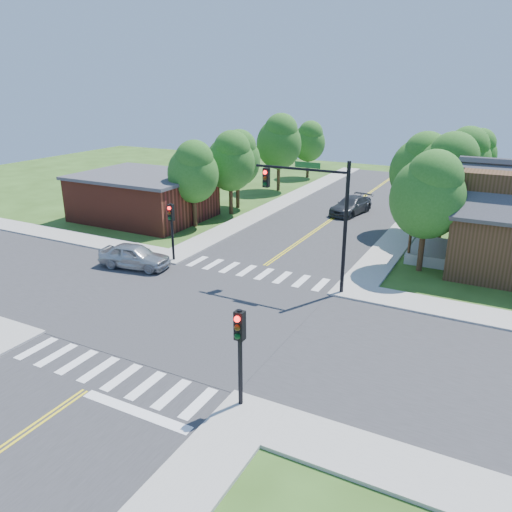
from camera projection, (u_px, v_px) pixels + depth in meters
The scene contains 25 objects.
ground at pixel (198, 313), 24.92m from camera, with size 100.00×100.00×0.00m, color #2D4816.
road_ns at pixel (198, 313), 24.92m from camera, with size 10.00×90.00×0.04m, color #2D2D30.
road_ew at pixel (198, 313), 24.91m from camera, with size 90.00×10.00×0.04m, color #2D2D30.
intersection_patch at pixel (198, 313), 24.92m from camera, with size 10.20×10.20×0.06m, color #2D2D30.
sidewalk_nw at pixel (150, 208), 45.02m from camera, with size 40.00×40.00×0.14m.
crosswalk_north at pixel (255, 272), 30.09m from camera, with size 8.85×2.00×0.01m.
crosswalk_south at pixel (110, 373), 19.73m from camera, with size 8.85×2.00×0.01m.
centerline at pixel (198, 312), 24.91m from camera, with size 0.30×90.00×0.01m.
stop_bar at pixel (136, 412), 17.48m from camera, with size 4.60×0.45×0.09m, color white.
signal_mast_ne at pixel (316, 204), 26.27m from camera, with size 5.30×0.42×7.20m.
signal_pole_se at pixel (240, 341), 16.89m from camera, with size 0.34×0.42×3.80m.
signal_pole_nw at pixel (171, 221), 31.14m from camera, with size 0.34×0.42×3.80m.
building_nw at pixel (143, 196), 41.52m from camera, with size 10.40×8.40×3.73m.
tree_e_a at pixel (429, 193), 28.83m from camera, with size 4.34×4.12×7.37m.
tree_e_b at pixel (448, 171), 34.31m from camera, with size 4.59×4.36×7.80m.
tree_e_c at pixel (464, 158), 40.90m from camera, with size 4.45×4.22×7.56m.
tree_e_d at pixel (477, 152), 48.44m from camera, with size 3.94×3.74×6.70m.
tree_w_a at pixel (193, 170), 38.18m from camera, with size 4.01×3.81×6.81m.
tree_w_b at pixel (238, 157), 43.93m from camera, with size 4.13×3.92×7.02m.
tree_w_c at pixel (279, 140), 50.80m from camera, with size 4.66×4.43×7.92m.
tree_w_d at pixel (309, 140), 58.16m from camera, with size 3.90×3.70×6.63m.
tree_house at pixel (422, 167), 36.34m from camera, with size 4.48×4.25×7.61m.
tree_bldg at pixel (231, 160), 41.76m from camera, with size 4.21×4.00×7.16m.
car_silver at pixel (135, 256), 30.64m from camera, with size 4.68×2.44×1.52m, color #B0B4B8.
car_dgrey at pixel (351, 206), 43.06m from camera, with size 2.94×5.32×1.46m, color #333539.
Camera 1 is at (13.03, -18.63, 11.00)m, focal length 35.00 mm.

